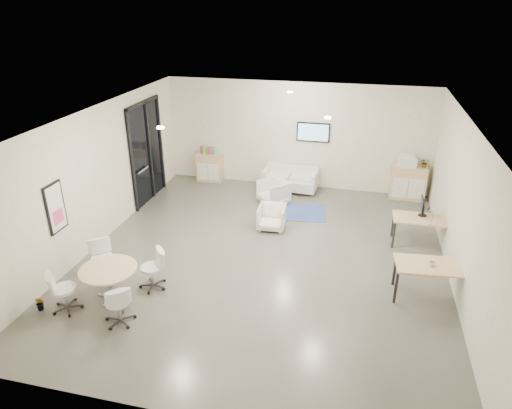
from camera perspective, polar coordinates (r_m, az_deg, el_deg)
The scene contains 21 objects.
room_shell at distance 9.76m, azimuth 1.07°, elevation 1.46°, with size 9.60×10.60×4.80m.
glass_door at distance 13.31m, azimuth -13.50°, elevation 6.73°, with size 0.09×1.90×2.85m.
artwork at distance 10.06m, azimuth -23.77°, elevation -0.38°, with size 0.05×0.54×1.04m.
wall_tv at distance 13.81m, azimuth 7.16°, elevation 8.95°, with size 0.98×0.06×0.58m.
ceiling_spots at distance 10.09m, azimuth 1.04°, elevation 11.68°, with size 3.14×4.14×0.03m.
sideboard_left at distance 14.71m, azimuth -5.81°, elevation 4.67°, with size 0.80×0.42×0.90m.
sideboard_right at distance 13.99m, azimuth 18.45°, elevation 2.61°, with size 0.99×0.48×0.99m.
books at distance 14.54m, azimuth -6.05°, elevation 6.77°, with size 0.47×0.14×0.22m.
printer at distance 13.77m, azimuth 18.37°, elevation 5.19°, with size 0.53×0.46×0.34m.
loveseat at distance 13.98m, azimuth 4.34°, elevation 3.12°, with size 1.67×0.92×0.60m.
blue_rug at distance 12.63m, azimuth 4.80°, elevation -0.94°, with size 1.70×1.13×0.01m, color #2C4786.
armchair_left at distance 13.02m, azimuth 2.19°, elevation 1.72°, with size 0.73×0.68×0.75m, color beige.
armchair_right at distance 11.59m, azimuth 1.98°, elevation -1.48°, with size 0.67×0.63×0.69m, color beige.
desk_rear at distance 11.39m, azimuth 20.09°, elevation -1.95°, with size 1.35×0.68×0.70m.
desk_front at distance 9.47m, azimuth 21.36°, elevation -7.45°, with size 1.52×0.86×0.76m.
monitor at distance 11.40m, azimuth 20.05°, elevation -0.22°, with size 0.20×0.50×0.44m.
round_table at distance 9.33m, azimuth -17.95°, elevation -8.09°, with size 1.10×1.10×0.67m.
meeting_chairs at distance 9.42m, azimuth -17.81°, elevation -8.99°, with size 2.09×2.09×0.82m.
plant_cabinet at distance 13.86m, azimuth 20.33°, elevation 4.81°, with size 0.25×0.28×0.22m, color #3F7F3F.
plant_floor at distance 9.75m, azimuth -25.29°, elevation -11.52°, with size 0.17×0.32×0.14m, color #3F7F3F.
cup at distance 9.35m, azimuth 21.15°, elevation -6.87°, with size 0.12×0.09×0.12m, color white.
Camera 1 is at (1.90, -8.77, 5.45)m, focal length 32.00 mm.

